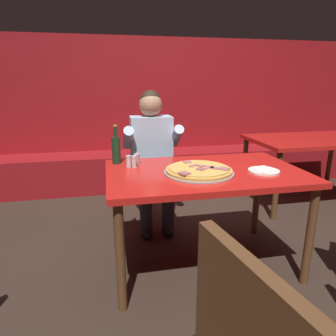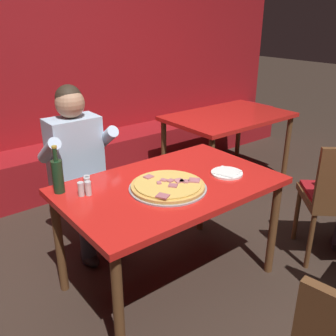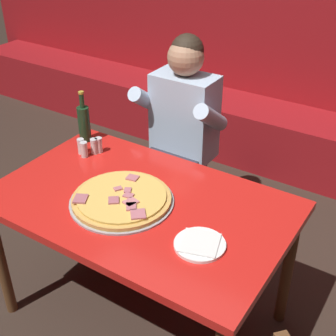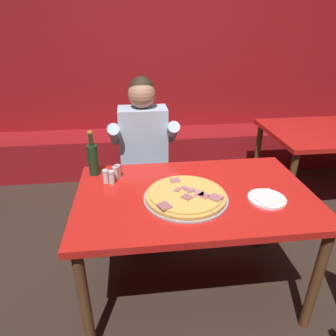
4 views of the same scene
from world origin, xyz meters
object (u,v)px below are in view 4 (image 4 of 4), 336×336
main_dining_table (194,204)px  beer_bottle (93,159)px  pizza (186,196)px  plate_white_paper (267,199)px  diner_seated_blue_shirt (144,152)px  shaker_oregano (116,174)px  shaker_red_pepper_flakes (118,172)px  shaker_black_pepper (112,178)px  shaker_parmesan (106,177)px

main_dining_table → beer_bottle: bearing=152.7°
pizza → plate_white_paper: (0.44, -0.07, -0.01)m
beer_bottle → diner_seated_blue_shirt: bearing=51.4°
shaker_oregano → shaker_red_pepper_flakes: (0.01, 0.02, 0.00)m
pizza → shaker_black_pepper: 0.47m
pizza → shaker_red_pepper_flakes: size_ratio=5.52×
pizza → plate_white_paper: 0.45m
pizza → diner_seated_blue_shirt: 0.82m
pizza → shaker_red_pepper_flakes: (-0.38, 0.30, 0.02)m
plate_white_paper → beer_bottle: bearing=156.3°
shaker_black_pepper → diner_seated_blue_shirt: size_ratio=0.07×
shaker_parmesan → plate_white_paper: bearing=-18.8°
shaker_black_pepper → main_dining_table: bearing=-19.0°
plate_white_paper → main_dining_table: bearing=162.2°
shaker_red_pepper_flakes → shaker_parmesan: bearing=-139.3°
plate_white_paper → diner_seated_blue_shirt: (-0.64, 0.86, -0.05)m
pizza → shaker_oregano: 0.48m
pizza → shaker_oregano: size_ratio=5.52×
diner_seated_blue_shirt → beer_bottle: bearing=-128.6°
shaker_red_pepper_flakes → shaker_black_pepper: bearing=-113.1°
beer_bottle → diner_seated_blue_shirt: 0.57m
plate_white_paper → shaker_black_pepper: shaker_black_pepper is taller
main_dining_table → pizza: pizza is taller
main_dining_table → shaker_black_pepper: 0.52m
beer_bottle → plate_white_paper: bearing=-23.7°
plate_white_paper → shaker_oregano: bearing=157.7°
shaker_oregano → shaker_black_pepper: bearing=-111.0°
main_dining_table → plate_white_paper: (0.38, -0.12, 0.09)m
beer_bottle → shaker_parmesan: size_ratio=3.40×
shaker_parmesan → shaker_oregano: bearing=32.6°
main_dining_table → shaker_black_pepper: (-0.48, 0.17, 0.12)m
pizza → plate_white_paper: bearing=-8.6°
beer_bottle → shaker_black_pepper: (0.12, -0.14, -0.07)m
main_dining_table → shaker_red_pepper_flakes: size_ratio=15.86×
pizza → shaker_red_pepper_flakes: shaker_red_pepper_flakes is taller
main_dining_table → pizza: size_ratio=2.87×
pizza → shaker_red_pepper_flakes: bearing=141.9°
main_dining_table → shaker_red_pepper_flakes: shaker_red_pepper_flakes is taller
shaker_oregano → pizza: bearing=-34.9°
shaker_red_pepper_flakes → shaker_black_pepper: 0.09m
plate_white_paper → diner_seated_blue_shirt: size_ratio=0.16×
plate_white_paper → diner_seated_blue_shirt: bearing=126.8°
beer_bottle → shaker_parmesan: (0.08, -0.13, -0.07)m
main_dining_table → shaker_parmesan: (-0.52, 0.18, 0.12)m
beer_bottle → pizza: bearing=-34.2°
pizza → shaker_parmesan: shaker_parmesan is taller
pizza → shaker_oregano: (-0.40, 0.28, 0.02)m
plate_white_paper → beer_bottle: (-0.98, 0.43, 0.10)m
shaker_oregano → shaker_black_pepper: size_ratio=1.00×
plate_white_paper → shaker_oregano: size_ratio=2.44×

